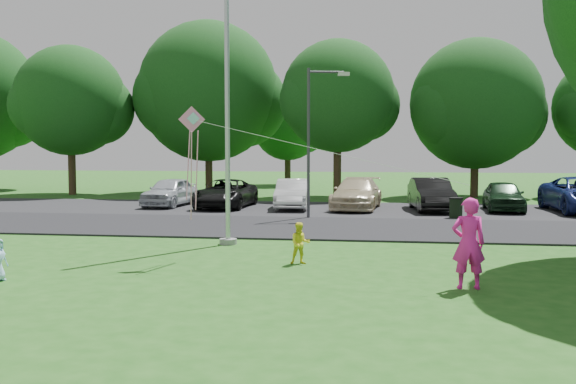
# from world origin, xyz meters

# --- Properties ---
(ground) EXTENTS (120.00, 120.00, 0.00)m
(ground) POSITION_xyz_m (0.00, 0.00, 0.00)
(ground) COLOR #1D5215
(ground) RESTS_ON ground
(park_road) EXTENTS (60.00, 6.00, 0.06)m
(park_road) POSITION_xyz_m (0.00, 9.00, 0.03)
(park_road) COLOR black
(park_road) RESTS_ON ground
(parking_strip) EXTENTS (42.00, 7.00, 0.06)m
(parking_strip) POSITION_xyz_m (0.00, 15.50, 0.03)
(parking_strip) COLOR black
(parking_strip) RESTS_ON ground
(flagpole) EXTENTS (0.50, 0.50, 10.00)m
(flagpole) POSITION_xyz_m (-3.50, 5.00, 4.17)
(flagpole) COLOR #B7BABF
(flagpole) RESTS_ON ground
(street_lamp) EXTENTS (1.62, 0.51, 5.83)m
(street_lamp) POSITION_xyz_m (-1.73, 11.89, 3.50)
(street_lamp) COLOR #3F3F44
(street_lamp) RESTS_ON ground
(trash_can) EXTENTS (0.54, 0.54, 0.85)m
(trash_can) POSITION_xyz_m (3.73, 12.56, 0.43)
(trash_can) COLOR black
(trash_can) RESTS_ON ground
(tree_row) EXTENTS (64.35, 11.94, 10.88)m
(tree_row) POSITION_xyz_m (1.59, 24.23, 5.71)
(tree_row) COLOR #332316
(tree_row) RESTS_ON ground
(horizon_trees) EXTENTS (77.46, 7.20, 7.02)m
(horizon_trees) POSITION_xyz_m (4.06, 33.88, 4.30)
(horizon_trees) COLOR #332316
(horizon_trees) RESTS_ON ground
(parked_cars) EXTENTS (20.40, 5.44, 1.49)m
(parked_cars) POSITION_xyz_m (1.04, 15.49, 0.75)
(parked_cars) COLOR #B2B7BF
(parked_cars) RESTS_ON ground
(woman) EXTENTS (0.70, 0.50, 1.81)m
(woman) POSITION_xyz_m (2.56, 0.02, 0.90)
(woman) COLOR #F1209B
(woman) RESTS_ON ground
(child_yellow) EXTENTS (0.56, 0.48, 1.00)m
(child_yellow) POSITION_xyz_m (-1.06, 2.19, 0.50)
(child_yellow) COLOR yellow
(child_yellow) RESTS_ON ground
(kite) EXTENTS (6.56, 2.39, 2.78)m
(kite) POSITION_xyz_m (-3.55, 2.09, 3.02)
(kite) COLOR pink
(kite) RESTS_ON ground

